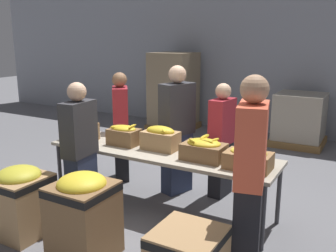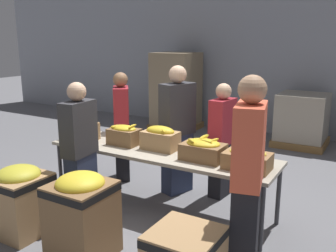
{
  "view_description": "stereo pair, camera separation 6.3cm",
  "coord_description": "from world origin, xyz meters",
  "views": [
    {
      "loc": [
        2.21,
        -3.69,
        2.08
      ],
      "look_at": [
        -0.01,
        0.22,
        1.0
      ],
      "focal_mm": 40.0,
      "sensor_mm": 36.0,
      "label": 1
    },
    {
      "loc": [
        2.26,
        -3.66,
        2.08
      ],
      "look_at": [
        -0.01,
        0.22,
        1.0
      ],
      "focal_mm": 40.0,
      "sensor_mm": 36.0,
      "label": 2
    }
  ],
  "objects": [
    {
      "name": "volunteer_1",
      "position": [
        1.33,
        -0.71,
        0.89
      ],
      "size": [
        0.34,
        0.52,
        1.78
      ],
      "rotation": [
        0.0,
        0.0,
        1.8
      ],
      "color": "black",
      "rests_on": "ground_plane"
    },
    {
      "name": "banana_box_4",
      "position": [
        1.12,
        -0.09,
        0.86
      ],
      "size": [
        0.47,
        0.3,
        0.24
      ],
      "color": "olive",
      "rests_on": "sorting_table"
    },
    {
      "name": "pallet_stack_1",
      "position": [
        -1.84,
        3.7,
        0.86
      ],
      "size": [
        0.98,
        0.98,
        1.74
      ],
      "color": "olive",
      "rests_on": "ground_plane"
    },
    {
      "name": "donation_bin_0",
      "position": [
        -0.98,
        -1.26,
        0.4
      ],
      "size": [
        0.55,
        0.55,
        0.76
      ],
      "color": "tan",
      "rests_on": "ground_plane"
    },
    {
      "name": "banana_box_1",
      "position": [
        -0.53,
        0.0,
        0.87
      ],
      "size": [
        0.39,
        0.26,
        0.27
      ],
      "color": "olive",
      "rests_on": "sorting_table"
    },
    {
      "name": "volunteer_3",
      "position": [
        -1.01,
        0.59,
        0.79
      ],
      "size": [
        0.43,
        0.47,
        1.59
      ],
      "rotation": [
        0.0,
        0.0,
        -0.93
      ],
      "color": "black",
      "rests_on": "ground_plane"
    },
    {
      "name": "donation_bin_1",
      "position": [
        -0.1,
        -1.26,
        0.45
      ],
      "size": [
        0.55,
        0.55,
        0.85
      ],
      "color": "olive",
      "rests_on": "ground_plane"
    },
    {
      "name": "pallet_stack_0",
      "position": [
        0.93,
        3.77,
        0.5
      ],
      "size": [
        0.97,
        0.97,
        1.02
      ],
      "color": "olive",
      "rests_on": "ground_plane"
    },
    {
      "name": "volunteer_2",
      "position": [
        -0.69,
        -0.63,
        0.79
      ],
      "size": [
        0.25,
        0.44,
        1.6
      ],
      "rotation": [
        0.0,
        0.0,
        1.65
      ],
      "color": "#2D3856",
      "rests_on": "ground_plane"
    },
    {
      "name": "banana_box_3",
      "position": [
        0.6,
        -0.05,
        0.87
      ],
      "size": [
        0.47,
        0.35,
        0.26
      ],
      "color": "olive",
      "rests_on": "sorting_table"
    },
    {
      "name": "banana_box_0",
      "position": [
        -1.18,
        -0.09,
        0.89
      ],
      "size": [
        0.44,
        0.27,
        0.3
      ],
      "color": "tan",
      "rests_on": "sorting_table"
    },
    {
      "name": "banana_box_2",
      "position": [
        -0.02,
        0.05,
        0.89
      ],
      "size": [
        0.44,
        0.26,
        0.29
      ],
      "color": "tan",
      "rests_on": "sorting_table"
    },
    {
      "name": "sorting_table",
      "position": [
        0.0,
        0.0,
        0.7
      ],
      "size": [
        2.85,
        0.76,
        0.75
      ],
      "color": "#B2A893",
      "rests_on": "ground_plane"
    },
    {
      "name": "ground_plane",
      "position": [
        0.0,
        0.0,
        0.0
      ],
      "size": [
        30.0,
        30.0,
        0.0
      ],
      "primitive_type": "plane",
      "color": "slate"
    },
    {
      "name": "volunteer_0",
      "position": [
        0.5,
        0.75,
        0.75
      ],
      "size": [
        0.24,
        0.42,
        1.51
      ],
      "rotation": [
        0.0,
        0.0,
        -1.67
      ],
      "color": "black",
      "rests_on": "ground_plane"
    },
    {
      "name": "wall_back",
      "position": [
        0.0,
        4.45,
        2.0
      ],
      "size": [
        16.0,
        0.08,
        4.0
      ],
      "color": "#9399A3",
      "rests_on": "ground_plane"
    },
    {
      "name": "volunteer_4",
      "position": [
        -0.07,
        0.56,
        0.86
      ],
      "size": [
        0.37,
        0.51,
        1.73
      ],
      "rotation": [
        0.0,
        0.0,
        -1.91
      ],
      "color": "#2D3856",
      "rests_on": "ground_plane"
    }
  ]
}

